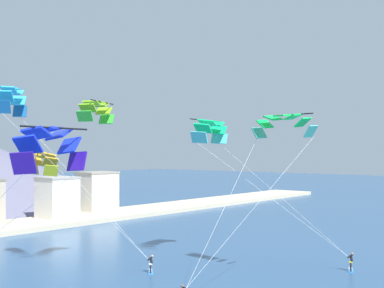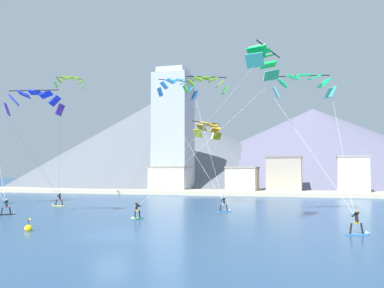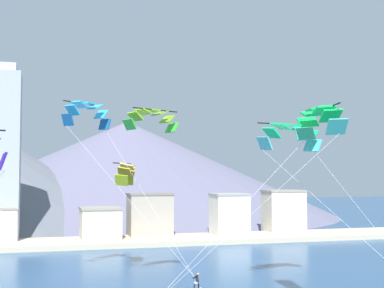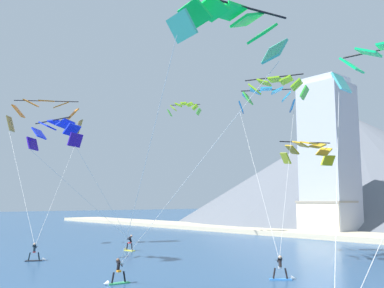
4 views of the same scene
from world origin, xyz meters
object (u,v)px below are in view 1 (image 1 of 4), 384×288
kitesurfer_mid_center (151,267)px  parafoil_kite_far_left (211,129)px  parafoil_kite_distant_mid_solo (43,161)px  kitesurfer_far_left (351,265)px  parafoil_kite_near_lead (49,145)px  parafoil_kite_far_right (283,124)px  parafoil_kite_distant_low_drift (96,109)px  parafoil_kite_mid_center (13,99)px

kitesurfer_mid_center → parafoil_kite_far_left: bearing=-4.3°
kitesurfer_mid_center → parafoil_kite_distant_mid_solo: bearing=113.5°
kitesurfer_far_left → parafoil_kite_distant_mid_solo: bearing=124.7°
kitesurfer_mid_center → parafoil_kite_distant_mid_solo: 14.33m
kitesurfer_far_left → parafoil_kite_near_lead: parafoil_kite_near_lead is taller
parafoil_kite_far_left → parafoil_kite_distant_mid_solo: 16.58m
parafoil_kite_far_right → parafoil_kite_distant_low_drift: 16.44m
parafoil_kite_far_left → kitesurfer_mid_center: bearing=175.7°
kitesurfer_mid_center → parafoil_kite_far_right: parafoil_kite_far_right is taller
parafoil_kite_distant_mid_solo → parafoil_kite_far_right: bearing=-64.9°
kitesurfer_mid_center → parafoil_kite_mid_center: (-8.18, 8.85, 14.89)m
parafoil_kite_mid_center → kitesurfer_far_left: bearing=-48.1°
kitesurfer_mid_center → parafoil_kite_far_right: bearing=-63.4°
parafoil_kite_far_left → parafoil_kite_distant_low_drift: parafoil_kite_distant_low_drift is taller
parafoil_kite_far_left → parafoil_kite_far_right: 10.22m
parafoil_kite_near_lead → parafoil_kite_distant_low_drift: bearing=41.7°
parafoil_kite_mid_center → parafoil_kite_far_left: bearing=-30.2°
parafoil_kite_mid_center → kitesurfer_mid_center: bearing=-47.3°
kitesurfer_mid_center → parafoil_kite_far_right: size_ratio=0.13×
parafoil_kite_distant_mid_solo → parafoil_kite_near_lead: bearing=-124.4°
kitesurfer_far_left → parafoil_kite_mid_center: parafoil_kite_mid_center is taller
parafoil_kite_distant_low_drift → kitesurfer_mid_center: bearing=-49.9°
parafoil_kite_near_lead → parafoil_kite_mid_center: bearing=63.1°
kitesurfer_mid_center → parafoil_kite_far_left: 14.92m
parafoil_kite_near_lead → parafoil_kite_mid_center: parafoil_kite_mid_center is taller
kitesurfer_far_left → parafoil_kite_mid_center: (-20.08, 22.37, 14.83)m
parafoil_kite_near_lead → parafoil_kite_distant_low_drift: 19.06m
kitesurfer_mid_center → parafoil_kite_mid_center: size_ratio=0.11×
parafoil_kite_far_left → parafoil_kite_near_lead: bearing=-162.0°
parafoil_kite_distant_low_drift → parafoil_kite_far_right: bearing=-59.5°
kitesurfer_far_left → parafoil_kite_far_right: (-6.70, 3.11, 12.58)m
parafoil_kite_far_right → parafoil_kite_distant_low_drift: size_ratio=2.39×
kitesurfer_far_left → parafoil_kite_distant_low_drift: bearing=131.1°
parafoil_kite_mid_center → parafoil_kite_distant_low_drift: size_ratio=2.84×
parafoil_kite_near_lead → parafoil_kite_far_left: size_ratio=0.81×
parafoil_kite_far_right → parafoil_kite_distant_mid_solo: bearing=115.1°
kitesurfer_mid_center → parafoil_kite_mid_center: parafoil_kite_mid_center is taller
parafoil_kite_far_left → parafoil_kite_far_right: (-2.91, -9.80, 0.13)m
kitesurfer_mid_center → parafoil_kite_far_left: (8.11, -0.61, 12.51)m
kitesurfer_mid_center → parafoil_kite_mid_center: bearing=132.7°
parafoil_kite_near_lead → parafoil_kite_mid_center: (8.93, 17.64, 4.23)m
parafoil_kite_far_right → parafoil_kite_near_lead: bearing=175.8°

